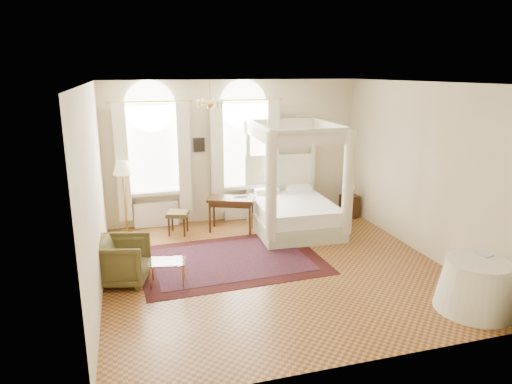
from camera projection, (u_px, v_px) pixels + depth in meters
ground at (274, 267)px, 8.38m from camera, size 6.00×6.00×0.00m
room_walls at (276, 161)px, 7.87m from camera, size 6.00×6.00×6.00m
window_left at (154, 164)px, 10.16m from camera, size 1.62×0.27×3.29m
window_right at (245, 159)px, 10.72m from camera, size 1.62×0.27×3.29m
chandelier at (210, 103)px, 8.51m from camera, size 0.51×0.45×0.50m
wall_pictures at (239, 141)px, 10.68m from camera, size 2.54×0.03×0.39m
canopy_bed at (294, 207)px, 10.20m from camera, size 1.92×2.31×2.41m
nightstand at (349, 206)px, 11.18m from camera, size 0.42×0.39×0.56m
nightstand_lamp at (348, 184)px, 10.93m from camera, size 0.31×0.31×0.45m
writing_desk at (231, 203)px, 10.14m from camera, size 1.15×0.89×0.76m
laptop at (240, 195)px, 10.26m from camera, size 0.31×0.21×0.02m
stool at (178, 215)px, 9.98m from camera, size 0.56×0.56×0.51m
armchair at (122, 261)px, 7.69m from camera, size 1.04×1.02×0.79m
coffee_table at (167, 263)px, 7.62m from camera, size 0.68×0.53×0.42m
floor_lamp at (123, 171)px, 9.84m from camera, size 0.42×0.42×1.63m
oriental_rug at (231, 260)px, 8.68m from camera, size 3.46×2.55×0.01m
side_table at (476, 285)px, 6.81m from camera, size 1.15×1.15×0.79m
book at (479, 255)px, 6.90m from camera, size 0.21×0.26×0.02m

